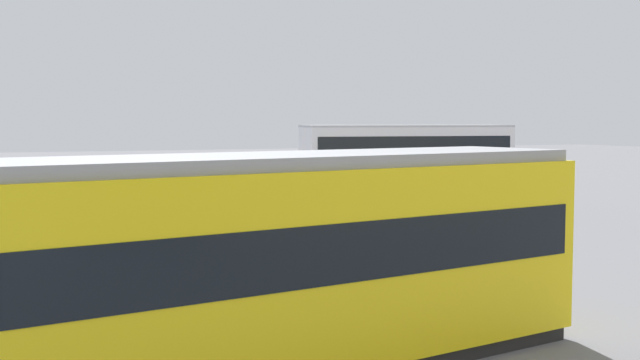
{
  "coord_description": "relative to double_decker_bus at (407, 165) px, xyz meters",
  "views": [
    {
      "loc": [
        14.68,
        29.38,
        4.04
      ],
      "look_at": [
        4.36,
        4.73,
        2.06
      ],
      "focal_mm": 44.91,
      "sensor_mm": 36.0,
      "label": 1
    }
  ],
  "objects": [
    {
      "name": "pedestrian_near_railing",
      "position": [
        6.61,
        8.52,
        -1.05
      ],
      "size": [
        0.36,
        0.36,
        1.61
      ],
      "color": "#33384C",
      "rests_on": "ground"
    },
    {
      "name": "info_sign",
      "position": [
        12.78,
        7.7,
        -0.27
      ],
      "size": [
        1.23,
        0.3,
        2.41
      ],
      "color": "slate",
      "rests_on": "ground"
    },
    {
      "name": "pedestrian_railing",
      "position": [
        7.43,
        8.35,
        -1.22
      ],
      "size": [
        9.69,
        0.84,
        1.08
      ],
      "color": "gray",
      "rests_on": "ground"
    },
    {
      "name": "tram_yellow",
      "position": [
        14.89,
        21.63,
        -0.14
      ],
      "size": [
        12.72,
        4.95,
        3.51
      ],
      "color": "yellow",
      "rests_on": "ground"
    },
    {
      "name": "double_decker_bus",
      "position": [
        0.0,
        0.0,
        0.0
      ],
      "size": [
        10.56,
        3.75,
        3.84
      ],
      "color": "white",
      "rests_on": "ground"
    },
    {
      "name": "ground_plane",
      "position": [
        3.75,
        3.96,
        -1.97
      ],
      "size": [
        160.0,
        160.0,
        0.0
      ],
      "primitive_type": "plane",
      "color": "slate"
    }
  ]
}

